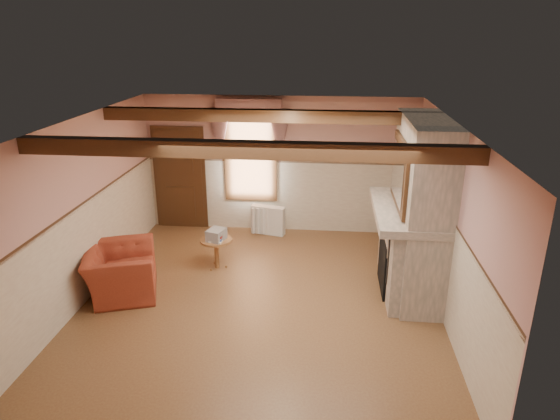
# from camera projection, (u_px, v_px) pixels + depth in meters

# --- Properties ---
(floor) EXTENTS (5.50, 6.00, 0.01)m
(floor) POSITION_uv_depth(u_px,v_px,m) (261.00, 300.00, 7.87)
(floor) COLOR brown
(floor) RESTS_ON ground
(ceiling) EXTENTS (5.50, 6.00, 0.01)m
(ceiling) POSITION_uv_depth(u_px,v_px,m) (259.00, 123.00, 6.91)
(ceiling) COLOR silver
(ceiling) RESTS_ON wall_back
(wall_back) EXTENTS (5.50, 0.02, 2.80)m
(wall_back) POSITION_uv_depth(u_px,v_px,m) (280.00, 165.00, 10.20)
(wall_back) COLOR tan
(wall_back) RESTS_ON floor
(wall_front) EXTENTS (5.50, 0.02, 2.80)m
(wall_front) POSITION_uv_depth(u_px,v_px,m) (216.00, 333.00, 4.59)
(wall_front) COLOR tan
(wall_front) RESTS_ON floor
(wall_left) EXTENTS (0.02, 6.00, 2.80)m
(wall_left) POSITION_uv_depth(u_px,v_px,m) (83.00, 211.00, 7.65)
(wall_left) COLOR tan
(wall_left) RESTS_ON floor
(wall_right) EXTENTS (0.02, 6.00, 2.80)m
(wall_right) POSITION_uv_depth(u_px,v_px,m) (450.00, 224.00, 7.14)
(wall_right) COLOR tan
(wall_right) RESTS_ON floor
(wainscot) EXTENTS (5.50, 6.00, 1.50)m
(wainscot) POSITION_uv_depth(u_px,v_px,m) (261.00, 257.00, 7.62)
(wainscot) COLOR beige
(wainscot) RESTS_ON floor
(chair_rail) EXTENTS (5.50, 6.00, 0.08)m
(chair_rail) POSITION_uv_depth(u_px,v_px,m) (260.00, 211.00, 7.36)
(chair_rail) COLOR black
(chair_rail) RESTS_ON wainscot
(firebox) EXTENTS (0.20, 0.95, 0.90)m
(firebox) POSITION_uv_depth(u_px,v_px,m) (388.00, 263.00, 8.09)
(firebox) COLOR black
(firebox) RESTS_ON floor
(armchair) EXTENTS (1.36, 1.45, 0.77)m
(armchair) POSITION_uv_depth(u_px,v_px,m) (121.00, 272.00, 7.94)
(armchair) COLOR maroon
(armchair) RESTS_ON floor
(side_table) EXTENTS (0.66, 0.66, 0.55)m
(side_table) POSITION_uv_depth(u_px,v_px,m) (217.00, 253.00, 8.85)
(side_table) COLOR brown
(side_table) RESTS_ON floor
(book_stack) EXTENTS (0.35, 0.38, 0.20)m
(book_stack) POSITION_uv_depth(u_px,v_px,m) (216.00, 235.00, 8.68)
(book_stack) COLOR #B7AD8C
(book_stack) RESTS_ON side_table
(radiator) EXTENTS (0.72, 0.34, 0.60)m
(radiator) POSITION_uv_depth(u_px,v_px,m) (268.00, 220.00, 10.31)
(radiator) COLOR silver
(radiator) RESTS_ON floor
(bowl) EXTENTS (0.35, 0.35, 0.09)m
(bowl) POSITION_uv_depth(u_px,v_px,m) (410.00, 209.00, 7.55)
(bowl) COLOR brown
(bowl) RESTS_ON mantel
(mantel_clock) EXTENTS (0.14, 0.24, 0.20)m
(mantel_clock) POSITION_uv_depth(u_px,v_px,m) (403.00, 188.00, 8.33)
(mantel_clock) COLOR black
(mantel_clock) RESTS_ON mantel
(oil_lamp) EXTENTS (0.11, 0.11, 0.28)m
(oil_lamp) POSITION_uv_depth(u_px,v_px,m) (403.00, 185.00, 8.34)
(oil_lamp) COLOR #CA8639
(oil_lamp) RESTS_ON mantel
(candle_red) EXTENTS (0.06, 0.06, 0.16)m
(candle_red) POSITION_uv_depth(u_px,v_px,m) (417.00, 220.00, 6.98)
(candle_red) COLOR #A3141A
(candle_red) RESTS_ON mantel
(jar_yellow) EXTENTS (0.06, 0.06, 0.12)m
(jar_yellow) POSITION_uv_depth(u_px,v_px,m) (413.00, 214.00, 7.28)
(jar_yellow) COLOR yellow
(jar_yellow) RESTS_ON mantel
(fireplace) EXTENTS (0.85, 2.00, 2.80)m
(fireplace) POSITION_uv_depth(u_px,v_px,m) (420.00, 209.00, 7.73)
(fireplace) COLOR gray
(fireplace) RESTS_ON floor
(mantel) EXTENTS (1.05, 2.05, 0.12)m
(mantel) POSITION_uv_depth(u_px,v_px,m) (408.00, 211.00, 7.76)
(mantel) COLOR gray
(mantel) RESTS_ON fireplace
(overmantel_mirror) EXTENTS (0.06, 1.44, 1.04)m
(overmantel_mirror) POSITION_uv_depth(u_px,v_px,m) (399.00, 173.00, 7.57)
(overmantel_mirror) COLOR silver
(overmantel_mirror) RESTS_ON fireplace
(door) EXTENTS (1.10, 0.10, 2.10)m
(door) POSITION_uv_depth(u_px,v_px,m) (180.00, 179.00, 10.45)
(door) COLOR black
(door) RESTS_ON floor
(window) EXTENTS (1.06, 0.08, 2.02)m
(window) POSITION_uv_depth(u_px,v_px,m) (250.00, 153.00, 10.14)
(window) COLOR white
(window) RESTS_ON wall_back
(window_drapes) EXTENTS (1.30, 0.14, 1.40)m
(window_drapes) POSITION_uv_depth(u_px,v_px,m) (249.00, 124.00, 9.85)
(window_drapes) COLOR gray
(window_drapes) RESTS_ON wall_back
(ceiling_beam_front) EXTENTS (5.50, 0.18, 0.20)m
(ceiling_beam_front) POSITION_uv_depth(u_px,v_px,m) (244.00, 150.00, 5.82)
(ceiling_beam_front) COLOR black
(ceiling_beam_front) RESTS_ON ceiling
(ceiling_beam_back) EXTENTS (5.50, 0.18, 0.20)m
(ceiling_beam_back) POSITION_uv_depth(u_px,v_px,m) (269.00, 116.00, 8.07)
(ceiling_beam_back) COLOR black
(ceiling_beam_back) RESTS_ON ceiling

